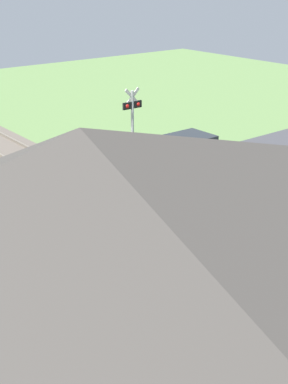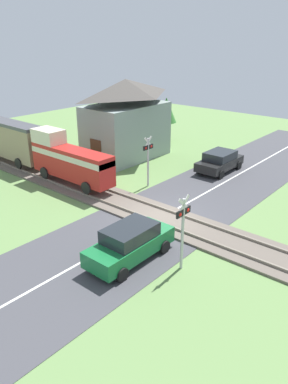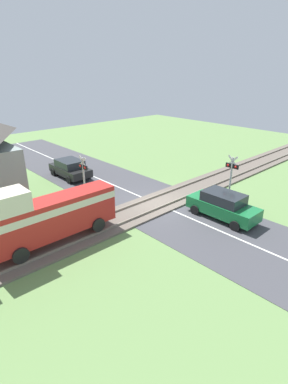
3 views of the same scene
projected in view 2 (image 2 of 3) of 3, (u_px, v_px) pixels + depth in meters
name	position (u px, v px, depth m)	size (l,w,h in m)	color
ground_plane	(161.00, 218.00, 20.07)	(60.00, 60.00, 0.00)	#66894C
road_surface	(161.00, 218.00, 20.06)	(48.00, 6.40, 0.02)	#424247
track_bed	(161.00, 217.00, 20.04)	(2.80, 48.00, 0.24)	#665B51
train	(30.00, 146.00, 26.38)	(1.58, 15.27, 3.18)	red
car_near_crossing	(130.00, 243.00, 16.06)	(4.25, 1.81, 1.62)	#197038
car_far_side	(220.00, 161.00, 26.72)	(3.99, 1.97, 1.47)	black
crossing_signal_west_approach	(183.00, 223.00, 14.96)	(0.90, 0.18, 3.30)	#B7B7B7
crossing_signal_east_approach	(148.00, 155.00, 23.54)	(0.90, 0.18, 3.30)	#B7B7B7
station_building	(126.00, 121.00, 29.00)	(7.05, 4.20, 6.08)	gray
pedestrian_by_station	(94.00, 163.00, 26.48)	(0.40, 0.40, 1.63)	gold
tree_by_station	(166.00, 110.00, 33.34)	(1.83, 1.83, 4.03)	brown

